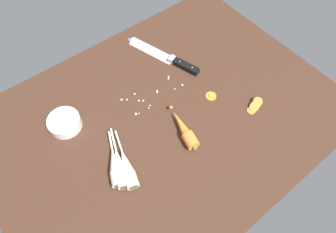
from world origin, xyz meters
TOP-DOWN VIEW (x-y plane):
  - ground_plane at (0.00, 0.00)cm, footprint 120.00×90.00cm
  - chefs_knife at (15.91, 23.72)cm, footprint 13.88×34.06cm
  - whole_carrot at (0.81, -9.90)cm, footprint 7.03×18.39cm
  - parsnip_front at (-21.58, -9.05)cm, footprint 8.39×20.83cm
  - parsnip_mid_left at (-23.23, -7.36)cm, footprint 9.76×21.01cm
  - parsnip_mid_right at (-24.35, -6.58)cm, footprint 9.64×18.89cm
  - carrot_slice_stack at (27.47, -17.21)cm, footprint 7.20×4.03cm
  - carrot_slice_stray_near at (18.34, -4.09)cm, footprint 3.99×3.99cm
  - prep_bowl at (-29.42, 17.34)cm, footprint 11.00×11.00cm
  - mince_crumbs at (0.89, 10.14)cm, footprint 22.61×9.71cm

SIDE VIEW (x-z plane):
  - ground_plane at x=0.00cm, z-range -4.00..0.00cm
  - carrot_slice_stray_near at x=18.34cm, z-range 0.01..0.71cm
  - mince_crumbs at x=0.89cm, z-range -0.06..0.81cm
  - chefs_knife at x=15.91cm, z-range -1.44..2.74cm
  - carrot_slice_stack at x=27.47cm, z-range -0.53..2.24cm
  - parsnip_mid_left at x=-23.23cm, z-range -0.02..3.98cm
  - parsnip_front at x=-21.58cm, z-range -0.02..3.98cm
  - parsnip_mid_right at x=-24.35cm, z-range -0.02..3.98cm
  - whole_carrot at x=0.81cm, z-range 0.00..4.20cm
  - prep_bowl at x=-29.42cm, z-range 0.15..4.15cm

